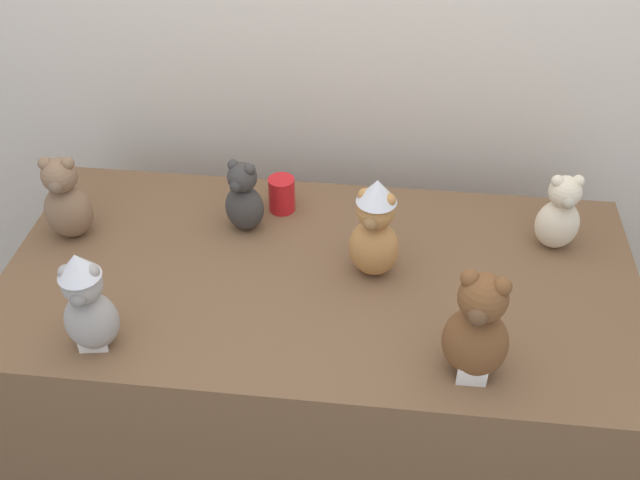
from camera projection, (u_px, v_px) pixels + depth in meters
display_table at (320, 368)px, 2.29m from camera, size 1.75×0.88×0.77m
teddy_bear_ash at (87, 303)px, 1.75m from camera, size 0.14×0.13×0.29m
teddy_bear_chestnut at (477, 328)px, 1.69m from camera, size 0.18×0.17×0.30m
teddy_bear_cream at (560, 214)px, 2.07m from camera, size 0.13×0.12×0.24m
teddy_bear_mocha at (66, 200)px, 2.11m from camera, size 0.15×0.13×0.27m
teddy_bear_caramel at (375, 229)px, 1.96m from camera, size 0.16×0.15×0.30m
teddy_bear_charcoal at (244, 198)px, 2.14m from camera, size 0.14×0.13×0.23m
party_cup_red at (282, 194)px, 2.25m from camera, size 0.08×0.08×0.11m
name_card_front_left at (472, 378)px, 1.72m from camera, size 0.07×0.01×0.05m
name_card_front_middle at (92, 345)px, 1.81m from camera, size 0.07×0.02×0.05m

